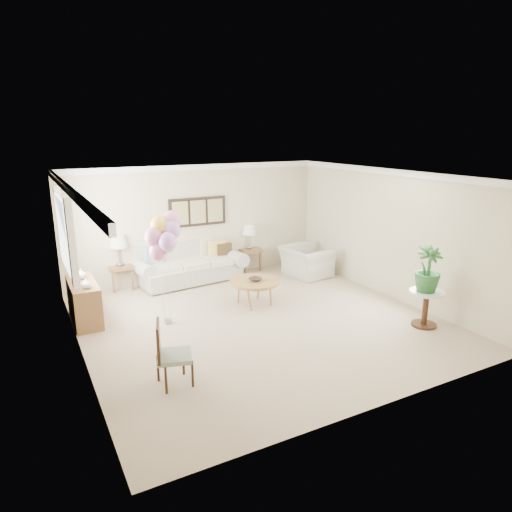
{
  "coord_description": "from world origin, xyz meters",
  "views": [
    {
      "loc": [
        -3.63,
        -6.67,
        3.3
      ],
      "look_at": [
        0.24,
        0.6,
        1.05
      ],
      "focal_mm": 32.0,
      "sensor_mm": 36.0,
      "label": 1
    }
  ],
  "objects_px": {
    "sofa": "(190,266)",
    "accent_chair": "(169,352)",
    "balloon_cluster": "(164,235)",
    "coffee_table": "(254,282)",
    "armchair": "(306,262)"
  },
  "relations": [
    {
      "from": "sofa",
      "to": "accent_chair",
      "type": "xyz_separation_m",
      "value": [
        -1.77,
        -4.08,
        0.12
      ]
    },
    {
      "from": "balloon_cluster",
      "to": "coffee_table",
      "type": "bearing_deg",
      "value": 3.65
    },
    {
      "from": "sofa",
      "to": "armchair",
      "type": "bearing_deg",
      "value": -19.4
    },
    {
      "from": "balloon_cluster",
      "to": "armchair",
      "type": "bearing_deg",
      "value": 17.72
    },
    {
      "from": "sofa",
      "to": "armchair",
      "type": "height_order",
      "value": "sofa"
    },
    {
      "from": "accent_chair",
      "to": "balloon_cluster",
      "type": "bearing_deg",
      "value": 73.38
    },
    {
      "from": "coffee_table",
      "to": "balloon_cluster",
      "type": "xyz_separation_m",
      "value": [
        -1.79,
        -0.11,
        1.16
      ]
    },
    {
      "from": "accent_chair",
      "to": "balloon_cluster",
      "type": "height_order",
      "value": "balloon_cluster"
    },
    {
      "from": "sofa",
      "to": "accent_chair",
      "type": "height_order",
      "value": "accent_chair"
    },
    {
      "from": "coffee_table",
      "to": "accent_chair",
      "type": "height_order",
      "value": "accent_chair"
    },
    {
      "from": "sofa",
      "to": "balloon_cluster",
      "type": "height_order",
      "value": "balloon_cluster"
    },
    {
      "from": "coffee_table",
      "to": "accent_chair",
      "type": "bearing_deg",
      "value": -138.64
    },
    {
      "from": "sofa",
      "to": "accent_chair",
      "type": "bearing_deg",
      "value": -113.42
    },
    {
      "from": "armchair",
      "to": "balloon_cluster",
      "type": "relative_size",
      "value": 0.53
    },
    {
      "from": "armchair",
      "to": "coffee_table",
      "type": "bearing_deg",
      "value": 113.73
    }
  ]
}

